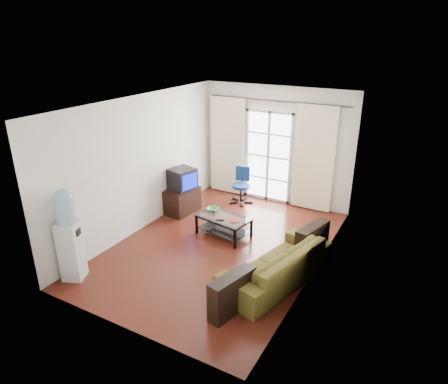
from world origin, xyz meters
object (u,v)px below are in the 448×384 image
at_px(coffee_table, 224,224).
at_px(tv_stand, 182,200).
at_px(sofa, 277,264).
at_px(crt_tv, 182,179).
at_px(task_chair, 241,192).
at_px(water_cooler, 68,233).

relative_size(coffee_table, tv_stand, 1.47).
xyz_separation_m(coffee_table, tv_stand, (-1.37, 0.54, 0.01)).
relative_size(sofa, crt_tv, 3.68).
height_order(sofa, task_chair, task_chair).
bearing_deg(task_chair, tv_stand, -144.58).
distance_m(tv_stand, crt_tv, 0.51).
bearing_deg(sofa, crt_tv, -103.20).
relative_size(tv_stand, water_cooler, 0.48).
relative_size(coffee_table, water_cooler, 0.71).
bearing_deg(crt_tv, task_chair, 65.21).
bearing_deg(water_cooler, tv_stand, 65.36).
height_order(crt_tv, water_cooler, water_cooler).
height_order(coffee_table, water_cooler, water_cooler).
bearing_deg(task_chair, sofa, -68.96).
bearing_deg(tv_stand, crt_tv, 93.96).
relative_size(coffee_table, task_chair, 1.31).
distance_m(sofa, water_cooler, 3.36).
height_order(coffee_table, task_chair, task_chair).
xyz_separation_m(tv_stand, water_cooler, (-0.08, -3.00, 0.55)).
bearing_deg(sofa, water_cooler, -48.17).
bearing_deg(task_chair, crt_tv, -145.01).
distance_m(coffee_table, crt_tv, 1.56).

